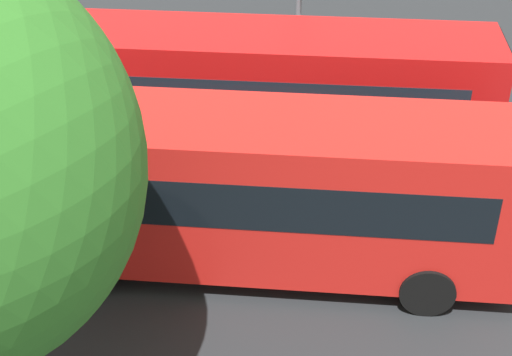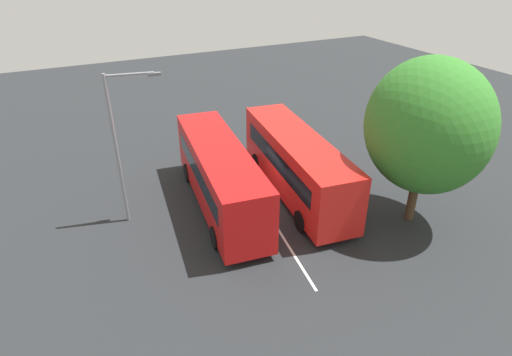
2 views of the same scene
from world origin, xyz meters
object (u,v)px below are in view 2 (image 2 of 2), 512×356
Objects in this scene: pedestrian at (208,140)px; bus_center_left at (220,175)px; street_lamp at (121,141)px; depot_tree at (427,127)px; bus_far_left at (296,163)px.

bus_center_left is at bearing -25.01° from pedestrian.
street_lamp is 0.92× the size of depot_tree.
pedestrian is (6.40, -1.66, -0.93)m from bus_center_left.
bus_center_left reaches higher than pedestrian.
bus_far_left is 1.30× the size of depot_tree.
bus_center_left is 1.41× the size of street_lamp.
pedestrian is 0.22× the size of street_lamp.
bus_far_left and bus_center_left have the same top height.
bus_center_left is 1.29× the size of depot_tree.
depot_tree is (-5.24, -8.11, 3.09)m from bus_center_left.
bus_center_left is 10.14m from depot_tree.
pedestrian is 8.96m from street_lamp.
street_lamp is at bearing 87.27° from bus_center_left.
bus_center_left is at bearing 0.34° from street_lamp.
pedestrian is 0.20× the size of depot_tree.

